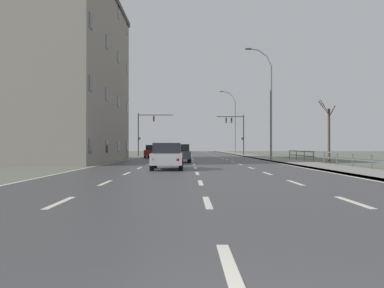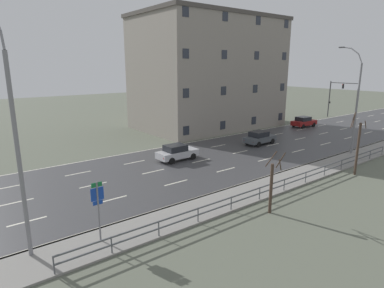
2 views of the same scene
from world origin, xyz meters
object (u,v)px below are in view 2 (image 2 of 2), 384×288
(car_near_right, at_px, (260,138))
(traffic_signal_left, at_px, (335,94))
(street_lamp_foreground, at_px, (17,147))
(street_lamp_midground, at_px, (355,103))
(brick_building, at_px, (209,73))
(car_near_left, at_px, (304,122))
(car_far_right, at_px, (177,152))
(highway_sign, at_px, (98,204))

(car_near_right, bearing_deg, traffic_signal_left, 100.62)
(street_lamp_foreground, relative_size, car_near_right, 2.68)
(car_near_right, bearing_deg, street_lamp_midground, 24.73)
(brick_building, bearing_deg, car_near_left, 49.35)
(car_far_right, relative_size, car_near_left, 0.98)
(highway_sign, bearing_deg, car_near_left, 109.17)
(street_lamp_foreground, height_order, brick_building, brick_building)
(car_near_right, bearing_deg, car_far_right, -94.38)
(street_lamp_foreground, xyz_separation_m, traffic_signal_left, (-14.45, 52.87, -1.30))
(street_lamp_foreground, relative_size, car_far_right, 2.71)
(traffic_signal_left, bearing_deg, car_near_right, -77.52)
(highway_sign, bearing_deg, street_lamp_midground, 91.97)
(car_near_left, bearing_deg, car_near_right, -73.17)
(street_lamp_midground, distance_m, brick_building, 21.66)
(car_near_right, xyz_separation_m, brick_building, (-12.84, 2.90, 7.19))
(car_near_left, bearing_deg, street_lamp_foreground, -70.42)
(street_lamp_midground, xyz_separation_m, car_far_right, (-9.12, -15.83, -4.55))
(street_lamp_midground, bearing_deg, car_far_right, -119.95)
(brick_building, bearing_deg, car_far_right, -49.45)
(car_near_left, bearing_deg, traffic_signal_left, 103.95)
(traffic_signal_left, bearing_deg, street_lamp_midground, -56.67)
(car_near_left, xyz_separation_m, car_near_right, (3.41, -13.88, 0.00))
(street_lamp_midground, bearing_deg, traffic_signal_left, 123.33)
(car_near_right, bearing_deg, highway_sign, -69.67)
(car_near_left, height_order, car_near_right, same)
(car_far_right, distance_m, car_near_left, 25.56)
(traffic_signal_left, relative_size, car_near_left, 1.52)
(traffic_signal_left, bearing_deg, car_near_left, -79.06)
(traffic_signal_left, distance_m, car_near_left, 13.02)
(street_lamp_midground, height_order, brick_building, brick_building)
(highway_sign, distance_m, brick_building, 35.08)
(street_lamp_foreground, height_order, car_near_right, street_lamp_foreground)
(traffic_signal_left, height_order, brick_building, brick_building)
(car_near_left, bearing_deg, street_lamp_midground, -35.51)
(street_lamp_foreground, bearing_deg, street_lamp_midground, 90.07)
(street_lamp_midground, xyz_separation_m, highway_sign, (0.95, -27.77, -3.20))
(highway_sign, bearing_deg, car_far_right, 130.15)
(highway_sign, bearing_deg, brick_building, 130.37)
(traffic_signal_left, bearing_deg, highway_sign, -72.81)
(street_lamp_foreground, relative_size, car_near_left, 2.66)
(street_lamp_midground, xyz_separation_m, brick_building, (-21.45, -1.41, 2.64))
(highway_sign, distance_m, traffic_signal_left, 52.04)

